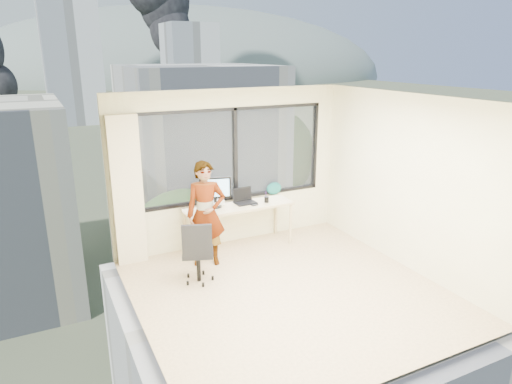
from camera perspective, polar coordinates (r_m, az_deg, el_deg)
floor at (r=6.44m, az=4.03°, el=-12.22°), size 4.00×4.00×0.01m
ceiling at (r=5.64m, az=4.59°, el=11.48°), size 4.00×4.00×0.01m
wall_front at (r=4.43m, az=17.61°, el=-8.37°), size 4.00×0.01×2.60m
wall_left at (r=5.24m, az=-14.99°, el=-4.14°), size 0.01×4.00×2.60m
wall_right at (r=7.10m, az=18.35°, el=1.13°), size 0.01×4.00×2.60m
window_wall at (r=7.60m, az=-3.01°, el=4.74°), size 3.30×0.16×1.55m
curtain at (r=7.09m, az=-15.81°, el=0.07°), size 0.45×0.14×2.30m
desk at (r=7.62m, az=-2.20°, el=-4.27°), size 1.80×0.60×0.75m
chair at (r=6.52m, az=-7.28°, el=-7.24°), size 0.63×0.63×0.95m
person at (r=6.92m, az=-6.28°, el=-2.74°), size 0.67×0.53×1.62m
monitor at (r=7.32m, az=-5.11°, el=-0.01°), size 0.51×0.24×0.50m
game_console at (r=7.48m, az=-5.58°, el=-1.36°), size 0.41×0.38×0.08m
laptop at (r=7.52m, az=-1.34°, el=-0.62°), size 0.36×0.38×0.22m
cellphone at (r=7.45m, az=-0.16°, el=-1.63°), size 0.12×0.07×0.01m
pen_cup at (r=7.59m, az=1.32°, el=-0.94°), size 0.09×0.09×0.10m
handbag at (r=8.00m, az=2.27°, el=0.46°), size 0.31×0.22×0.22m
exterior_ground at (r=126.03m, az=-24.92°, el=7.66°), size 400.00×400.00×0.04m
near_bldg_b at (r=46.25m, az=-6.99°, el=5.52°), size 14.00×13.00×16.00m
near_bldg_c at (r=48.02m, az=18.17°, el=1.53°), size 12.00×10.00×10.00m
far_tower_b at (r=125.32m, az=-22.04°, el=14.88°), size 13.00×13.00×30.00m
far_tower_c at (r=152.59m, az=-8.25°, el=15.32°), size 15.00×15.00×26.00m
hill_b at (r=341.16m, az=-8.93°, el=13.97°), size 300.00×220.00×96.00m
tree_b at (r=26.98m, az=-8.54°, el=-11.10°), size 7.60×7.60×9.00m
tree_c at (r=52.68m, az=2.71°, el=3.70°), size 8.40×8.40×10.00m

